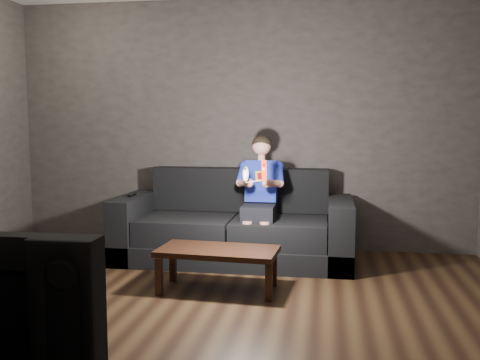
# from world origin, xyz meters

# --- Properties ---
(floor) EXTENTS (5.00, 5.00, 0.00)m
(floor) POSITION_xyz_m (0.00, 0.00, 0.00)
(floor) COLOR black
(floor) RESTS_ON ground
(back_wall) EXTENTS (5.00, 0.04, 2.70)m
(back_wall) POSITION_xyz_m (0.00, 2.50, 1.35)
(back_wall) COLOR #35302E
(back_wall) RESTS_ON ground
(sofa) EXTENTS (2.32, 1.00, 0.90)m
(sofa) POSITION_xyz_m (0.03, 1.93, 0.29)
(sofa) COLOR black
(sofa) RESTS_ON floor
(child) EXTENTS (0.46, 0.57, 1.14)m
(child) POSITION_xyz_m (0.30, 1.86, 0.75)
(child) COLOR black
(child) RESTS_ON sofa
(wii_remote_red) EXTENTS (0.06, 0.08, 0.18)m
(wii_remote_red) POSITION_xyz_m (0.39, 1.42, 0.95)
(wii_remote_red) COLOR red
(wii_remote_red) RESTS_ON child
(nunchuk_white) EXTENTS (0.06, 0.09, 0.15)m
(nunchuk_white) POSITION_xyz_m (0.22, 1.43, 0.92)
(nunchuk_white) COLOR silver
(nunchuk_white) RESTS_ON child
(wii_remote_black) EXTENTS (0.04, 0.14, 0.03)m
(wii_remote_black) POSITION_xyz_m (-1.01, 1.84, 0.64)
(wii_remote_black) COLOR black
(wii_remote_black) RESTS_ON sofa
(coffee_table) EXTENTS (1.00, 0.55, 0.35)m
(coffee_table) POSITION_xyz_m (0.07, 0.92, 0.31)
(coffee_table) COLOR black
(coffee_table) RESTS_ON floor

